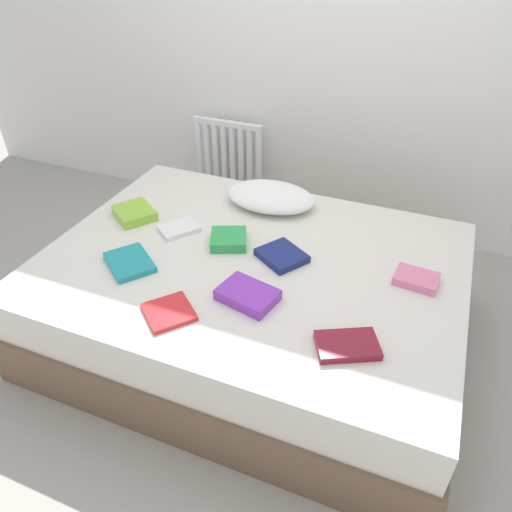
% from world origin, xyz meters
% --- Properties ---
extents(ground_plane, '(8.00, 8.00, 0.00)m').
position_xyz_m(ground_plane, '(0.00, 0.00, 0.00)').
color(ground_plane, '#9E998E').
extents(back_wall, '(6.00, 0.10, 2.80)m').
position_xyz_m(back_wall, '(0.00, 1.35, 1.40)').
color(back_wall, silver).
rests_on(back_wall, ground).
extents(bed, '(2.00, 1.50, 0.50)m').
position_xyz_m(bed, '(0.00, 0.00, 0.25)').
color(bed, brown).
rests_on(bed, ground).
extents(radiator, '(0.51, 0.04, 0.56)m').
position_xyz_m(radiator, '(-0.68, 1.20, 0.40)').
color(radiator, white).
rests_on(radiator, ground).
extents(pillow, '(0.50, 0.35, 0.11)m').
position_xyz_m(pillow, '(-0.10, 0.52, 0.55)').
color(pillow, white).
rests_on(pillow, bed).
extents(textbook_purple, '(0.27, 0.22, 0.05)m').
position_xyz_m(textbook_purple, '(0.10, -0.28, 0.52)').
color(textbook_purple, purple).
rests_on(textbook_purple, bed).
extents(textbook_teal, '(0.30, 0.29, 0.03)m').
position_xyz_m(textbook_teal, '(-0.51, -0.27, 0.51)').
color(textbook_teal, teal).
rests_on(textbook_teal, bed).
extents(textbook_white, '(0.23, 0.24, 0.02)m').
position_xyz_m(textbook_white, '(-0.45, 0.08, 0.51)').
color(textbook_white, white).
rests_on(textbook_white, bed).
extents(textbook_navy, '(0.28, 0.27, 0.03)m').
position_xyz_m(textbook_navy, '(0.13, 0.05, 0.52)').
color(textbook_navy, navy).
rests_on(textbook_navy, bed).
extents(textbook_pink, '(0.20, 0.15, 0.04)m').
position_xyz_m(textbook_pink, '(0.75, 0.11, 0.52)').
color(textbook_pink, pink).
rests_on(textbook_pink, bed).
extents(textbook_maroon, '(0.28, 0.24, 0.03)m').
position_xyz_m(textbook_maroon, '(0.56, -0.40, 0.52)').
color(textbook_maroon, maroon).
rests_on(textbook_maroon, bed).
extents(textbook_red, '(0.26, 0.26, 0.02)m').
position_xyz_m(textbook_red, '(-0.16, -0.49, 0.51)').
color(textbook_red, red).
rests_on(textbook_red, bed).
extents(textbook_lime, '(0.28, 0.27, 0.05)m').
position_xyz_m(textbook_lime, '(-0.74, 0.11, 0.53)').
color(textbook_lime, '#8CC638').
rests_on(textbook_lime, bed).
extents(textbook_green, '(0.23, 0.23, 0.05)m').
position_xyz_m(textbook_green, '(-0.16, 0.07, 0.53)').
color(textbook_green, green).
rests_on(textbook_green, bed).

